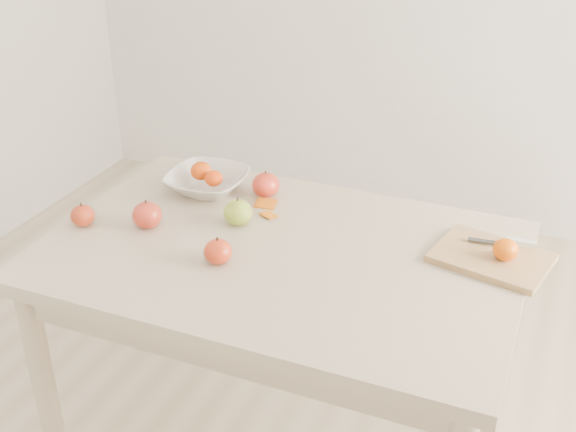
% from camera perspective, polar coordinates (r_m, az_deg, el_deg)
% --- Properties ---
extents(table, '(1.20, 0.80, 0.75)m').
position_cam_1_polar(table, '(1.89, -0.58, -5.17)').
color(table, beige).
rests_on(table, ground).
extents(cutting_board, '(0.31, 0.25, 0.02)m').
position_cam_1_polar(cutting_board, '(1.85, 15.78, -3.19)').
color(cutting_board, tan).
rests_on(cutting_board, table).
extents(board_tangerine, '(0.06, 0.06, 0.05)m').
position_cam_1_polar(board_tangerine, '(1.83, 16.80, -2.55)').
color(board_tangerine, orange).
rests_on(board_tangerine, cutting_board).
extents(fruit_bowl, '(0.23, 0.23, 0.06)m').
position_cam_1_polar(fruit_bowl, '(2.14, -6.39, 2.68)').
color(fruit_bowl, silver).
rests_on(fruit_bowl, table).
extents(bowl_tangerine_near, '(0.06, 0.06, 0.05)m').
position_cam_1_polar(bowl_tangerine_near, '(2.14, -6.89, 3.57)').
color(bowl_tangerine_near, '#D84707').
rests_on(bowl_tangerine_near, fruit_bowl).
extents(bowl_tangerine_far, '(0.05, 0.05, 0.05)m').
position_cam_1_polar(bowl_tangerine_far, '(2.10, -5.90, 2.98)').
color(bowl_tangerine_far, '#CC3E07').
rests_on(bowl_tangerine_far, fruit_bowl).
extents(orange_peel_a, '(0.06, 0.05, 0.01)m').
position_cam_1_polar(orange_peel_a, '(2.05, -1.77, 0.88)').
color(orange_peel_a, '#CF5F0E').
rests_on(orange_peel_a, table).
extents(orange_peel_b, '(0.06, 0.05, 0.01)m').
position_cam_1_polar(orange_peel_b, '(1.99, -1.52, 0.02)').
color(orange_peel_b, orange).
rests_on(orange_peel_b, table).
extents(paring_knife, '(0.17, 0.05, 0.01)m').
position_cam_1_polar(paring_knife, '(1.91, 17.53, -2.01)').
color(paring_knife, white).
rests_on(paring_knife, cutting_board).
extents(apple_green, '(0.08, 0.08, 0.07)m').
position_cam_1_polar(apple_green, '(1.94, -3.98, 0.28)').
color(apple_green, olive).
rests_on(apple_green, table).
extents(apple_red_a, '(0.08, 0.08, 0.07)m').
position_cam_1_polar(apple_red_a, '(2.09, -1.78, 2.47)').
color(apple_red_a, maroon).
rests_on(apple_red_a, table).
extents(apple_red_c, '(0.07, 0.07, 0.06)m').
position_cam_1_polar(apple_red_c, '(1.77, -5.56, -2.81)').
color(apple_red_c, maroon).
rests_on(apple_red_c, table).
extents(apple_red_b, '(0.08, 0.08, 0.07)m').
position_cam_1_polar(apple_red_b, '(1.96, -11.07, 0.08)').
color(apple_red_b, maroon).
rests_on(apple_red_b, table).
extents(apple_red_d, '(0.06, 0.06, 0.06)m').
position_cam_1_polar(apple_red_d, '(2.01, -15.92, 0.04)').
color(apple_red_d, maroon).
rests_on(apple_red_d, table).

